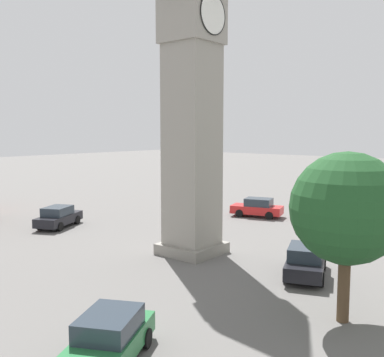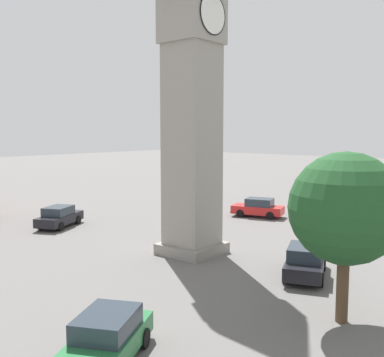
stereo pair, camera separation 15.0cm
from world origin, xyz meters
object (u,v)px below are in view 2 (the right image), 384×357
(pedestrian, at_px, (184,210))
(tree, at_px, (345,209))
(car_white_side, at_px, (305,261))
(car_blue_kerb, at_px, (59,217))
(clock_tower, at_px, (192,36))
(car_red_corner, at_px, (106,339))
(car_silver_kerb, at_px, (258,208))

(pedestrian, relative_size, tree, 0.27)
(car_white_side, bearing_deg, car_blue_kerb, 93.64)
(pedestrian, height_order, tree, tree)
(clock_tower, xyz_separation_m, car_red_corner, (-10.97, -5.82, -11.40))
(clock_tower, distance_m, car_red_corner, 16.86)
(car_white_side, height_order, tree, tree)
(car_blue_kerb, relative_size, car_red_corner, 1.00)
(car_silver_kerb, relative_size, car_red_corner, 1.00)
(car_blue_kerb, height_order, car_red_corner, same)
(car_silver_kerb, relative_size, pedestrian, 2.62)
(car_white_side, xyz_separation_m, pedestrian, (5.75, 12.75, 0.25))
(pedestrian, distance_m, tree, 18.97)
(car_blue_kerb, height_order, car_silver_kerb, same)
(car_white_side, height_order, pedestrian, pedestrian)
(car_blue_kerb, distance_m, pedestrian, 9.20)
(tree, bearing_deg, car_silver_kerb, 40.26)
(clock_tower, distance_m, tree, 13.33)
(car_red_corner, relative_size, pedestrian, 2.63)
(car_blue_kerb, distance_m, car_silver_kerb, 15.59)
(clock_tower, bearing_deg, pedestrian, 44.16)
(car_silver_kerb, bearing_deg, car_blue_kerb, 144.21)
(car_silver_kerb, bearing_deg, pedestrian, 151.60)
(car_blue_kerb, relative_size, pedestrian, 2.63)
(car_blue_kerb, xyz_separation_m, tree, (-2.66, -22.08, 3.45))
(car_white_side, xyz_separation_m, tree, (-3.85, -3.30, 3.45))
(car_white_side, relative_size, pedestrian, 2.64)
(car_blue_kerb, bearing_deg, pedestrian, -41.00)
(car_silver_kerb, height_order, tree, tree)
(clock_tower, bearing_deg, car_silver_kerb, 13.55)
(car_blue_kerb, distance_m, car_white_side, 18.82)
(car_blue_kerb, height_order, tree, tree)
(car_white_side, distance_m, tree, 6.14)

